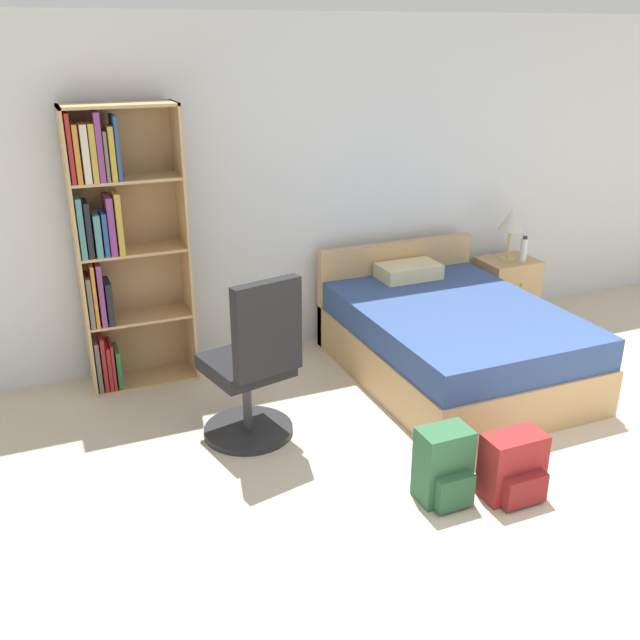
{
  "coord_description": "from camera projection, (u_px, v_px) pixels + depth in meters",
  "views": [
    {
      "loc": [
        -2.44,
        -1.99,
        2.47
      ],
      "look_at": [
        -0.76,
        1.98,
        0.71
      ],
      "focal_mm": 40.0,
      "sensor_mm": 36.0,
      "label": 1
    }
  ],
  "objects": [
    {
      "name": "ground_plane",
      "position": [
        618.0,
        569.0,
        3.51
      ],
      "size": [
        14.0,
        14.0,
        0.0
      ],
      "primitive_type": "plane",
      "color": "beige"
    },
    {
      "name": "bed",
      "position": [
        449.0,
        338.0,
        5.41
      ],
      "size": [
        1.42,
        1.94,
        0.82
      ],
      "color": "tan",
      "rests_on": "ground_plane"
    },
    {
      "name": "backpack_red",
      "position": [
        514.0,
        468.0,
        4.01
      ],
      "size": [
        0.35,
        0.26,
        0.39
      ],
      "color": "maroon",
      "rests_on": "ground_plane"
    },
    {
      "name": "office_chair",
      "position": [
        254.0,
        370.0,
        4.45
      ],
      "size": [
        0.59,
        0.65,
        1.13
      ],
      "color": "#232326",
      "rests_on": "ground_plane"
    },
    {
      "name": "water_bottle",
      "position": [
        524.0,
        250.0,
        6.21
      ],
      "size": [
        0.06,
        0.06,
        0.23
      ],
      "color": "silver",
      "rests_on": "nightstand"
    },
    {
      "name": "table_lamp",
      "position": [
        511.0,
        221.0,
        6.16
      ],
      "size": [
        0.22,
        0.22,
        0.46
      ],
      "color": "tan",
      "rests_on": "nightstand"
    },
    {
      "name": "nightstand",
      "position": [
        505.0,
        290.0,
        6.42
      ],
      "size": [
        0.48,
        0.42,
        0.58
      ],
      "color": "tan",
      "rests_on": "ground_plane"
    },
    {
      "name": "bookshelf",
      "position": [
        116.0,
        244.0,
        4.98
      ],
      "size": [
        0.77,
        0.32,
        2.02
      ],
      "color": "tan",
      "rests_on": "ground_plane"
    },
    {
      "name": "wall_back",
      "position": [
        346.0,
        185.0,
        5.78
      ],
      "size": [
        9.0,
        0.06,
        2.6
      ],
      "color": "silver",
      "rests_on": "ground_plane"
    },
    {
      "name": "backpack_green",
      "position": [
        444.0,
        467.0,
        3.97
      ],
      "size": [
        0.29,
        0.26,
        0.44
      ],
      "color": "#2D603D",
      "rests_on": "ground_plane"
    }
  ]
}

